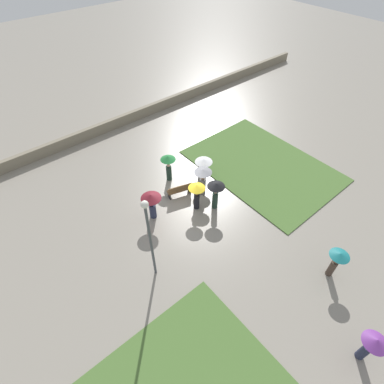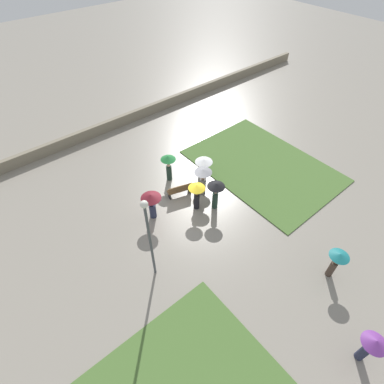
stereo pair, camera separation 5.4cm
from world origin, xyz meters
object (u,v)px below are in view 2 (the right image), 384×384
at_px(crowd_person_grey, 203,177).
at_px(crowd_person_black, 216,191).
at_px(trash_bin, 202,167).
at_px(crowd_person_white, 204,166).
at_px(lone_walker_near_lawn, 336,261).
at_px(crowd_person_maroon, 151,201).
at_px(park_bench, 180,190).
at_px(lone_walker_mid_plaza, 372,346).
at_px(crowd_person_green, 168,163).
at_px(lamp_post, 149,232).
at_px(crowd_person_yellow, 197,192).

xyz_separation_m(crowd_person_grey, crowd_person_black, (0.20, 1.34, 0.00)).
relative_size(trash_bin, crowd_person_white, 0.53).
bearing_deg(lone_walker_near_lawn, crowd_person_black, 111.99).
distance_m(crowd_person_maroon, crowd_person_white, 4.26).
xyz_separation_m(park_bench, lone_walker_mid_plaza, (0.03, 11.84, 0.84)).
xyz_separation_m(crowd_person_grey, lone_walker_near_lawn, (-1.11, 8.21, -0.15)).
xyz_separation_m(crowd_person_maroon, lone_walker_near_lawn, (-4.54, 8.60, -0.09)).
xyz_separation_m(trash_bin, crowd_person_maroon, (4.70, 1.14, 0.83)).
distance_m(crowd_person_white, lone_walker_mid_plaza, 12.11).
xyz_separation_m(crowd_person_maroon, crowd_person_green, (-2.62, -1.98, 0.03)).
bearing_deg(lamp_post, crowd_person_yellow, -155.26).
bearing_deg(crowd_person_yellow, lone_walker_near_lawn, 77.80).
bearing_deg(crowd_person_yellow, lone_walker_mid_plaza, 60.79).
bearing_deg(crowd_person_black, crowd_person_green, -34.72).
height_order(crowd_person_yellow, crowd_person_black, crowd_person_black).
relative_size(crowd_person_yellow, lone_walker_near_lawn, 1.05).
distance_m(crowd_person_green, crowd_person_black, 3.76).
bearing_deg(crowd_person_grey, crowd_person_maroon, -21.43).
distance_m(crowd_person_grey, lone_walker_mid_plaza, 11.16).
bearing_deg(park_bench, crowd_person_black, 132.27).
xyz_separation_m(park_bench, crowd_person_yellow, (-0.14, 1.43, 0.86)).
bearing_deg(crowd_person_green, crowd_person_white, -104.23).
relative_size(park_bench, lone_walker_mid_plaza, 0.89).
height_order(park_bench, lone_walker_near_lawn, lone_walker_near_lawn).
bearing_deg(crowd_person_white, crowd_person_green, -14.15).
bearing_deg(crowd_person_green, lone_walker_near_lawn, -140.59).
relative_size(park_bench, lamp_post, 0.31).
relative_size(crowd_person_grey, crowd_person_black, 1.01).
bearing_deg(trash_bin, park_bench, 17.49).
bearing_deg(crowd_person_black, lone_walker_near_lawn, 146.73).
bearing_deg(lone_walker_near_lawn, lamp_post, 150.97).
bearing_deg(crowd_person_yellow, crowd_person_green, -122.93).
height_order(park_bench, lone_walker_mid_plaza, lone_walker_mid_plaza).
bearing_deg(lone_walker_mid_plaza, crowd_person_green, -133.45).
distance_m(trash_bin, crowd_person_yellow, 3.32).
relative_size(lamp_post, crowd_person_yellow, 2.74).
distance_m(lamp_post, lone_walker_near_lawn, 8.77).
bearing_deg(lamp_post, trash_bin, -147.74).
relative_size(crowd_person_black, lone_walker_near_lawn, 1.09).
bearing_deg(crowd_person_green, crowd_person_maroon, 156.24).
distance_m(park_bench, lamp_post, 6.10).
height_order(trash_bin, crowd_person_white, crowd_person_white).
relative_size(crowd_person_green, lone_walker_mid_plaza, 1.06).
xyz_separation_m(park_bench, crowd_person_black, (-1.00, 2.09, 0.90)).
xyz_separation_m(trash_bin, crowd_person_white, (0.47, 0.68, 0.73)).
height_order(crowd_person_black, lone_walker_mid_plaza, crowd_person_black).
relative_size(park_bench, crowd_person_black, 0.82).
bearing_deg(crowd_person_grey, lamp_post, 11.49).
relative_size(crowd_person_yellow, crowd_person_maroon, 1.05).
xyz_separation_m(crowd_person_white, lone_walker_mid_plaza, (2.03, 11.94, 0.09)).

